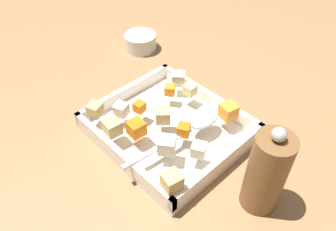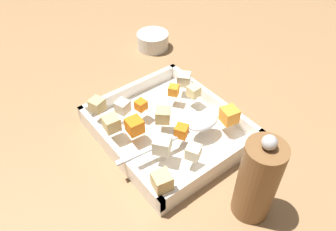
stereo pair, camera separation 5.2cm
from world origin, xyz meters
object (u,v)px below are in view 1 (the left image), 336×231
Objects in this scene: baking_dish at (168,130)px; small_prep_bowl at (141,42)px; serving_spoon at (199,123)px; pepper_mill at (266,173)px.

baking_dish is 0.37m from small_prep_bowl.
baking_dish and small_prep_bowl have the same top height.
serving_spoon is at bearing 157.38° from small_prep_bowl.
small_prep_bowl is (0.55, -0.19, -0.06)m from pepper_mill.
small_prep_bowl is (0.37, -0.16, -0.03)m from serving_spoon.
baking_dish is 0.25m from pepper_mill.
serving_spoon is (-0.06, -0.03, 0.04)m from baking_dish.
serving_spoon is 0.19m from pepper_mill.
serving_spoon reaches higher than small_prep_bowl.
serving_spoon is 2.53× the size of small_prep_bowl.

